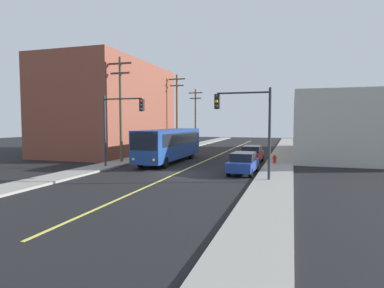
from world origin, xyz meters
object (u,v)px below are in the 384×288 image
parked_car_red (252,154)px  fire_hydrant (275,158)px  traffic_signal_left_corner (121,117)px  parked_car_blue (243,163)px  utility_pole_near (121,104)px  utility_pole_mid (177,108)px  utility_pole_far (196,114)px  city_bus (170,144)px  traffic_signal_right_corner (246,116)px

parked_car_red → fire_hydrant: 2.43m
fire_hydrant → traffic_signal_left_corner: bearing=-152.6°
parked_car_blue → traffic_signal_left_corner: traffic_signal_left_corner is taller
utility_pole_near → utility_pole_mid: size_ratio=0.95×
parked_car_red → utility_pole_far: (-11.88, 20.62, 4.40)m
traffic_signal_left_corner → fire_hydrant: (12.26, 6.36, -3.72)m
city_bus → traffic_signal_right_corner: (8.45, -7.87, 2.49)m
city_bus → traffic_signal_left_corner: (-2.38, -5.25, 2.49)m
utility_pole_near → traffic_signal_right_corner: (12.65, -5.88, -1.27)m
parked_car_blue → parked_car_red: 7.19m
utility_pole_far → fire_hydrant: utility_pole_far is taller
parked_car_red → utility_pole_near: size_ratio=0.45×
utility_pole_mid → utility_pole_far: utility_pole_mid is taller
parked_car_blue → parked_car_red: size_ratio=1.00×
traffic_signal_left_corner → utility_pole_far: bearing=93.7°
parked_car_red → utility_pole_mid: bearing=136.2°
utility_pole_near → fire_hydrant: size_ratio=11.74×
utility_pole_mid → traffic_signal_left_corner: utility_pole_mid is taller
traffic_signal_left_corner → parked_car_blue: bearing=1.1°
traffic_signal_right_corner → utility_pole_far: bearing=112.4°
parked_car_red → utility_pole_near: 13.45m
parked_car_red → utility_pole_far: utility_pole_far is taller
city_bus → utility_pole_far: size_ratio=1.32×
city_bus → traffic_signal_left_corner: size_ratio=2.03×
utility_pole_near → utility_pole_mid: (0.06, 15.49, 0.24)m
city_bus → utility_pole_far: 23.39m
parked_car_blue → utility_pole_near: (-12.10, 3.06, 4.74)m
parked_car_blue → fire_hydrant: bearing=72.1°
traffic_signal_right_corner → fire_hydrant: size_ratio=7.14×
parked_car_red → fire_hydrant: (2.19, -1.03, -0.26)m
utility_pole_mid → traffic_signal_right_corner: bearing=-59.5°
city_bus → utility_pole_far: utility_pole_far is taller
parked_car_blue → traffic_signal_right_corner: bearing=-79.0°
parked_car_blue → city_bus: bearing=147.4°
utility_pole_near → traffic_signal_left_corner: (1.82, -3.26, -1.27)m
parked_car_blue → parked_car_red: (-0.20, 7.19, 0.00)m
utility_pole_far → traffic_signal_right_corner: 33.14m
parked_car_blue → traffic_signal_left_corner: (-10.27, -0.20, 3.46)m
utility_pole_far → city_bus: bearing=-79.6°
parked_car_red → traffic_signal_right_corner: bearing=-85.7°
parked_car_blue → traffic_signal_right_corner: traffic_signal_right_corner is taller
parked_car_red → utility_pole_mid: size_ratio=0.43×
parked_car_blue → traffic_signal_right_corner: size_ratio=0.74×
utility_pole_mid → utility_pole_far: bearing=90.3°
city_bus → utility_pole_near: bearing=-154.7°
city_bus → traffic_signal_right_corner: 11.81m
parked_car_red → traffic_signal_left_corner: bearing=-143.7°
utility_pole_far → traffic_signal_right_corner: bearing=-67.6°
city_bus → utility_pole_mid: utility_pole_mid is taller
utility_pole_mid → traffic_signal_left_corner: (1.76, -18.75, -1.52)m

